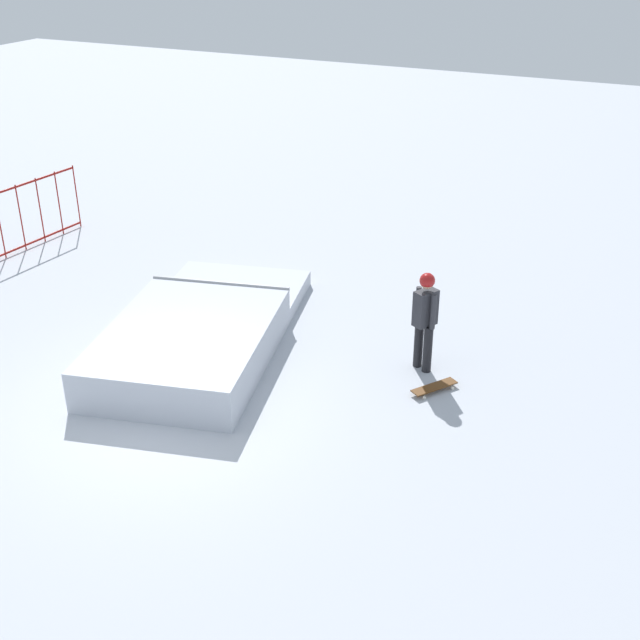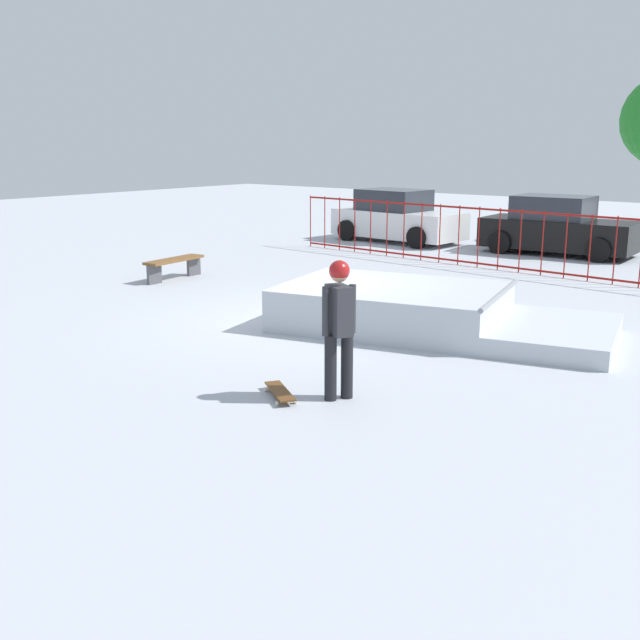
{
  "view_description": "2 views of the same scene",
  "coord_description": "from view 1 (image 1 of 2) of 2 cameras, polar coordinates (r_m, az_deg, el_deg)",
  "views": [
    {
      "loc": [
        -8.34,
        -6.51,
        6.85
      ],
      "look_at": [
        2.29,
        -1.5,
        0.9
      ],
      "focal_mm": 45.78,
      "sensor_mm": 36.0,
      "label": 1
    },
    {
      "loc": [
        8.43,
        -10.26,
        3.13
      ],
      "look_at": [
        2.83,
        -3.18,
        1.0
      ],
      "focal_mm": 43.29,
      "sensor_mm": 36.0,
      "label": 2
    }
  ],
  "objects": [
    {
      "name": "skateboard",
      "position": [
        13.07,
        8.0,
        -4.66
      ],
      "size": [
        0.78,
        0.61,
        0.09
      ],
      "rotation": [
        0.0,
        0.0,
        2.55
      ],
      "color": "#593314",
      "rests_on": "ground"
    },
    {
      "name": "skate_ramp",
      "position": [
        14.12,
        -8.52,
        -1.04
      ],
      "size": [
        5.86,
        3.8,
        0.74
      ],
      "rotation": [
        0.0,
        0.0,
        0.24
      ],
      "color": "silver",
      "rests_on": "ground"
    },
    {
      "name": "ground_plane",
      "position": [
        12.61,
        -10.73,
        -6.6
      ],
      "size": [
        60.0,
        60.0,
        0.0
      ],
      "primitive_type": "plane",
      "color": "#B2B7C1"
    },
    {
      "name": "skater",
      "position": [
        13.23,
        7.36,
        0.41
      ],
      "size": [
        0.44,
        0.4,
        1.73
      ],
      "rotation": [
        0.0,
        0.0,
        2.64
      ],
      "color": "black",
      "rests_on": "ground"
    }
  ]
}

